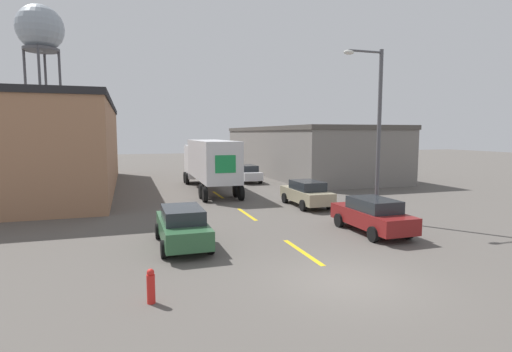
{
  "coord_description": "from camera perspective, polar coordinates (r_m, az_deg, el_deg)",
  "views": [
    {
      "loc": [
        -6.21,
        -10.31,
        4.49
      ],
      "look_at": [
        0.81,
        11.48,
        2.03
      ],
      "focal_mm": 28.0,
      "sensor_mm": 36.0,
      "label": 1
    }
  ],
  "objects": [
    {
      "name": "warehouse_right",
      "position": [
        44.74,
        6.52,
        3.65
      ],
      "size": [
        10.12,
        25.93,
        5.18
      ],
      "color": "slate",
      "rests_on": "ground_plane"
    },
    {
      "name": "road_centerline",
      "position": [
        22.3,
        -1.33,
        -5.48
      ],
      "size": [
        0.2,
        18.31,
        0.01
      ],
      "color": "gold",
      "rests_on": "ground_plane"
    },
    {
      "name": "street_lamp",
      "position": [
        21.18,
        16.68,
        7.09
      ],
      "size": [
        2.22,
        0.32,
        8.64
      ],
      "color": "#4C4C51",
      "rests_on": "ground_plane"
    },
    {
      "name": "water_tower",
      "position": [
        52.66,
        -28.46,
        17.69
      ],
      "size": [
        5.02,
        5.02,
        18.58
      ],
      "color": "#47474C",
      "rests_on": "ground_plane"
    },
    {
      "name": "parked_car_right_far",
      "position": [
        36.82,
        -1.31,
        0.4
      ],
      "size": [
        1.93,
        4.53,
        1.58
      ],
      "color": "silver",
      "rests_on": "ground_plane"
    },
    {
      "name": "warehouse_left",
      "position": [
        35.42,
        -28.04,
        3.74
      ],
      "size": [
        10.51,
        24.4,
        6.91
      ],
      "color": "#9E7051",
      "rests_on": "ground_plane"
    },
    {
      "name": "parked_car_right_near",
      "position": [
        18.84,
        16.26,
        -5.35
      ],
      "size": [
        1.93,
        4.53,
        1.58
      ],
      "color": "maroon",
      "rests_on": "ground_plane"
    },
    {
      "name": "semi_truck",
      "position": [
        31.63,
        -6.79,
        2.19
      ],
      "size": [
        2.95,
        12.63,
        3.96
      ],
      "rotation": [
        0.0,
        0.0,
        -0.02
      ],
      "color": "silver",
      "rests_on": "ground_plane"
    },
    {
      "name": "parked_car_left_near",
      "position": [
        16.27,
        -10.47,
        -7.01
      ],
      "size": [
        1.93,
        4.53,
        1.58
      ],
      "color": "#2D5B38",
      "rests_on": "ground_plane"
    },
    {
      "name": "ground_plane",
      "position": [
        12.84,
        12.78,
        -14.49
      ],
      "size": [
        160.0,
        160.0,
        0.0
      ],
      "primitive_type": "plane",
      "color": "#56514C"
    },
    {
      "name": "fire_hydrant",
      "position": [
        11.28,
        -14.79,
        -14.97
      ],
      "size": [
        0.22,
        0.22,
        0.94
      ],
      "color": "red",
      "rests_on": "ground_plane"
    },
    {
      "name": "parked_car_right_mid",
      "position": [
        24.81,
        7.23,
        -2.43
      ],
      "size": [
        1.93,
        4.53,
        1.58
      ],
      "color": "tan",
      "rests_on": "ground_plane"
    }
  ]
}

